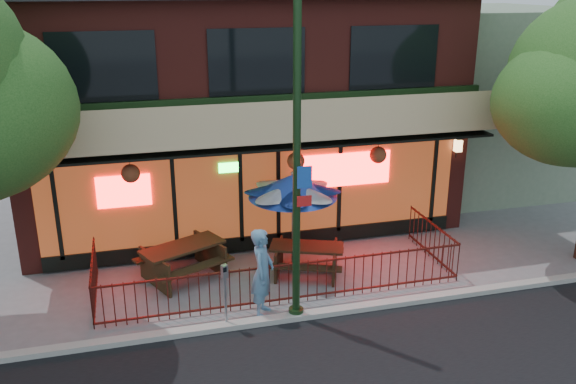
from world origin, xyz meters
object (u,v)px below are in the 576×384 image
picnic_table_left (183,257)px  parking_meter_near (225,285)px  street_light (297,178)px  pedestrian (263,272)px  patio_umbrella (293,186)px  picnic_table_right (307,255)px

picnic_table_left → parking_meter_near: (0.63, -2.48, 0.41)m
street_light → pedestrian: bearing=153.9°
picnic_table_left → patio_umbrella: bearing=-0.4°
street_light → picnic_table_left: street_light is taller
street_light → picnic_table_right: bearing=67.2°
street_light → picnic_table_right: size_ratio=3.25×
street_light → patio_umbrella: street_light is taller
pedestrian → parking_meter_near: size_ratio=1.39×
picnic_table_right → parking_meter_near: 3.03m
street_light → pedestrian: 2.28m
patio_umbrella → parking_meter_near: (-2.12, -2.46, -1.17)m
pedestrian → parking_meter_near: bearing=135.3°
picnic_table_left → patio_umbrella: (2.74, -0.02, 1.58)m
picnic_table_right → patio_umbrella: (-0.20, 0.57, 1.63)m
picnic_table_left → pedestrian: pedestrian is taller
picnic_table_right → parking_meter_near: parking_meter_near is taller
picnic_table_left → parking_meter_near: size_ratio=1.71×
parking_meter_near → pedestrian: bearing=20.4°
patio_umbrella → parking_meter_near: 3.45m
street_light → patio_umbrella: (0.60, 2.47, -1.02)m
picnic_table_right → pedestrian: (-1.46, -1.57, 0.49)m
street_light → pedestrian: (-0.66, 0.32, -2.16)m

